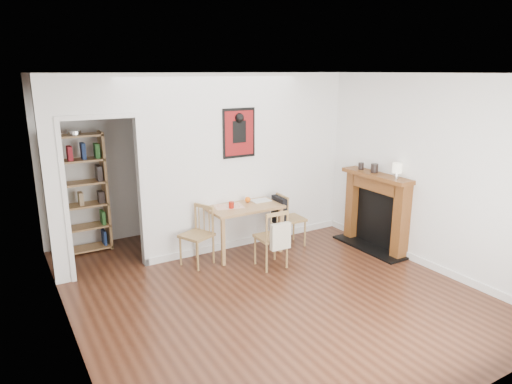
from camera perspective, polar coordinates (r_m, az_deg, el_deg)
ground at (r=5.88m, az=0.88°, el=-11.62°), size 5.20×5.20×0.00m
room_shell at (r=6.62m, az=-4.43°, el=3.31°), size 5.20×5.20×5.20m
dining_table at (r=6.68m, az=-1.62°, el=-2.39°), size 1.07×0.68×0.73m
chair_left at (r=6.38m, az=-7.44°, el=-5.48°), size 0.55×0.55×0.83m
chair_right at (r=7.03m, az=4.24°, el=-3.34°), size 0.48×0.43×0.82m
chair_front at (r=6.25m, az=1.94°, el=-5.74°), size 0.43×0.48×0.83m
bookshelf at (r=7.12m, az=-21.10°, el=-0.31°), size 0.75×0.30×1.78m
fireplace at (r=7.11m, az=14.83°, el=-2.01°), size 0.45×1.25×1.16m
red_glass at (r=6.50m, az=-3.10°, el=-1.63°), size 0.08×0.08×0.10m
orange_fruit at (r=6.78m, az=-1.04°, el=-0.95°), size 0.09×0.09×0.09m
placemat at (r=6.60m, az=-3.45°, el=-1.79°), size 0.46×0.39×0.00m
notebook at (r=6.87m, az=0.58°, el=-1.06°), size 0.28×0.21×0.01m
mantel_lamp at (r=6.70m, az=17.22°, el=2.78°), size 0.14×0.14×0.22m
ceramic_jar_a at (r=7.00m, az=14.59°, el=2.90°), size 0.11×0.11×0.13m
ceramic_jar_b at (r=7.17m, az=13.00°, el=3.17°), size 0.08×0.08×0.11m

